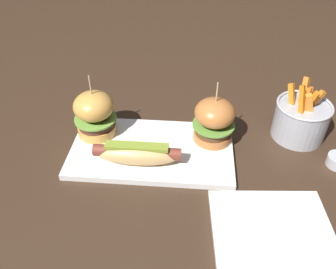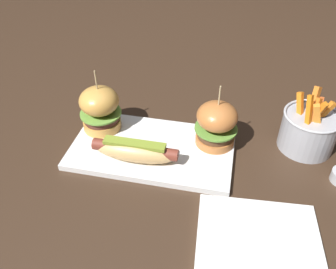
% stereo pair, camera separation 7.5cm
% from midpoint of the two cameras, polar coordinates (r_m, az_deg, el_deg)
% --- Properties ---
extents(ground_plane, '(3.00, 3.00, 0.00)m').
position_cam_midpoint_polar(ground_plane, '(0.79, -5.33, -3.02)').
color(ground_plane, '#382619').
extents(platter_main, '(0.36, 0.20, 0.01)m').
position_cam_midpoint_polar(platter_main, '(0.78, -5.36, -2.64)').
color(platter_main, white).
rests_on(platter_main, ground).
extents(hot_dog, '(0.18, 0.05, 0.05)m').
position_cam_midpoint_polar(hot_dog, '(0.73, -8.01, -3.19)').
color(hot_dog, tan).
rests_on(hot_dog, platter_main).
extents(slider_left, '(0.10, 0.10, 0.15)m').
position_cam_midpoint_polar(slider_left, '(0.81, -14.51, 3.23)').
color(slider_left, gold).
rests_on(slider_left, platter_main).
extents(slider_right, '(0.09, 0.09, 0.15)m').
position_cam_midpoint_polar(slider_right, '(0.77, 4.82, 2.27)').
color(slider_right, '#BC6E35').
rests_on(slider_right, platter_main).
extents(fries_bucket, '(0.12, 0.12, 0.14)m').
position_cam_midpoint_polar(fries_bucket, '(0.85, 18.60, 2.34)').
color(fries_bucket, '#A8AAB2').
rests_on(fries_bucket, ground).
extents(side_plate, '(0.23, 0.23, 0.01)m').
position_cam_midpoint_polar(side_plate, '(0.64, 13.75, -16.51)').
color(side_plate, white).
rests_on(side_plate, ground).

